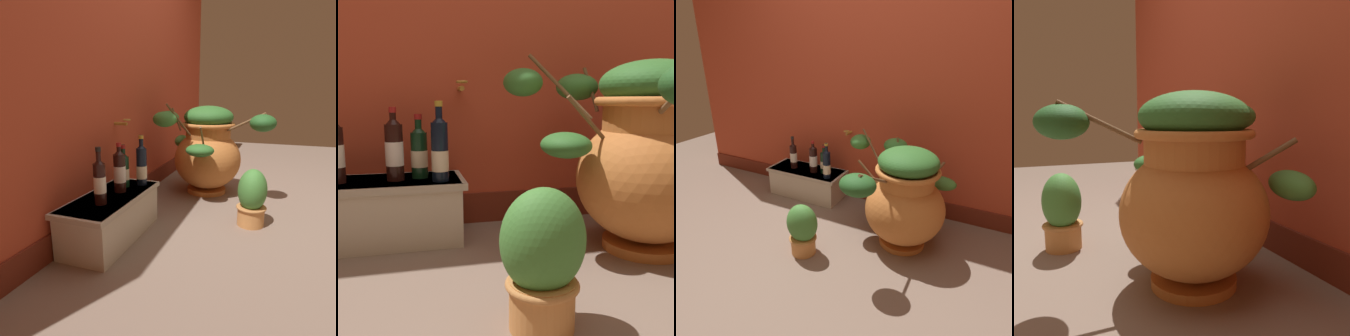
# 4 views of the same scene
# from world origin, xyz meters

# --- Properties ---
(ground_plane) EXTENTS (7.00, 7.00, 0.00)m
(ground_plane) POSITION_xyz_m (0.00, 0.00, 0.00)
(ground_plane) COLOR #7A6656
(back_wall) EXTENTS (4.40, 0.33, 2.60)m
(back_wall) POSITION_xyz_m (-0.00, 1.20, 1.29)
(back_wall) COLOR #B74228
(back_wall) RESTS_ON ground_plane
(terracotta_urn) EXTENTS (0.89, 0.99, 0.83)m
(terracotta_urn) POSITION_xyz_m (0.43, 0.56, 0.41)
(terracotta_urn) COLOR #C17033
(terracotta_urn) RESTS_ON ground_plane
(stone_ledge) EXTENTS (0.79, 0.34, 0.29)m
(stone_ledge) POSITION_xyz_m (-0.68, 0.91, 0.16)
(stone_ledge) COLOR beige
(stone_ledge) RESTS_ON ground_plane
(wine_bottle_left) EXTENTS (0.08, 0.08, 0.29)m
(wine_bottle_left) POSITION_xyz_m (-0.48, 0.93, 0.41)
(wine_bottle_left) COLOR black
(wine_bottle_left) RESTS_ON stone_ledge
(wine_bottle_middle) EXTENTS (0.08, 0.08, 0.32)m
(wine_bottle_middle) POSITION_xyz_m (-0.59, 0.90, 0.43)
(wine_bottle_middle) COLOR black
(wine_bottle_middle) RESTS_ON stone_ledge
(wine_bottle_right) EXTENTS (0.07, 0.07, 0.33)m
(wine_bottle_right) POSITION_xyz_m (-0.83, 0.90, 0.42)
(wine_bottle_right) COLOR black
(wine_bottle_right) RESTS_ON stone_ledge
(wine_bottle_back) EXTENTS (0.07, 0.07, 0.35)m
(wine_bottle_back) POSITION_xyz_m (-0.40, 0.83, 0.43)
(wine_bottle_back) COLOR black
(wine_bottle_back) RESTS_ON stone_ledge
(potted_shrub) EXTENTS (0.24, 0.21, 0.41)m
(potted_shrub) POSITION_xyz_m (-0.18, 0.10, 0.21)
(potted_shrub) COLOR #D68E4C
(potted_shrub) RESTS_ON ground_plane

